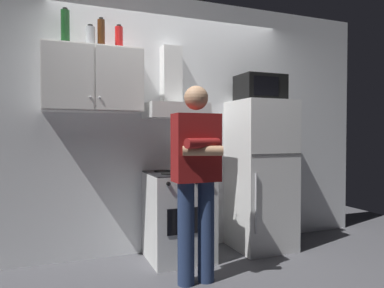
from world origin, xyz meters
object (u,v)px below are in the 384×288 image
(range_hood, at_px, (174,99))
(cooking_pot, at_px, (195,165))
(stove_oven, at_px, (178,215))
(microwave, at_px, (260,88))
(bottle_rum_dark, at_px, (101,33))
(bottle_wine_green, at_px, (65,28))
(bottle_soda_red, at_px, (119,38))
(person_standing, at_px, (196,175))
(upper_cabinet, at_px, (93,80))
(bottle_canister_steel, at_px, (90,37))
(refrigerator, at_px, (261,175))

(range_hood, distance_m, cooking_pot, 0.72)
(cooking_pot, bearing_deg, stove_oven, 137.51)
(microwave, xyz_separation_m, bottle_rum_dark, (-1.67, 0.09, 0.44))
(microwave, xyz_separation_m, bottle_wine_green, (-1.99, 0.13, 0.47))
(microwave, distance_m, bottle_soda_red, 1.57)
(microwave, relative_size, bottle_wine_green, 1.40)
(microwave, xyz_separation_m, person_standing, (-1.00, -0.62, -0.84))
(bottle_rum_dark, bearing_deg, range_hood, 1.71)
(upper_cabinet, height_order, bottle_wine_green, bottle_wine_green)
(person_standing, relative_size, bottle_rum_dark, 5.88)
(microwave, xyz_separation_m, cooking_pot, (-0.82, -0.14, -0.80))
(upper_cabinet, distance_m, stove_oven, 1.55)
(bottle_soda_red, bearing_deg, person_standing, -56.17)
(upper_cabinet, bearing_deg, bottle_soda_red, 4.15)
(upper_cabinet, relative_size, bottle_canister_steel, 4.43)
(bottle_rum_dark, bearing_deg, microwave, -2.94)
(upper_cabinet, height_order, bottle_canister_steel, bottle_canister_steel)
(refrigerator, relative_size, bottle_rum_dark, 5.73)
(bottle_rum_dark, bearing_deg, refrigerator, -3.56)
(refrigerator, height_order, person_standing, person_standing)
(bottle_wine_green, bearing_deg, bottle_canister_steel, -11.67)
(refrigerator, distance_m, cooking_pot, 0.84)
(range_hood, bearing_deg, refrigerator, -7.55)
(microwave, bearing_deg, bottle_rum_dark, 177.06)
(cooking_pot, xyz_separation_m, bottle_soda_red, (-0.68, 0.26, 1.23))
(refrigerator, distance_m, bottle_canister_steel, 2.23)
(upper_cabinet, xyz_separation_m, bottle_rum_dark, (0.08, -0.02, 0.43))
(bottle_canister_steel, bearing_deg, bottle_wine_green, 168.33)
(microwave, distance_m, cooking_pot, 1.16)
(refrigerator, xyz_separation_m, person_standing, (-1.00, -0.61, 0.10))
(stove_oven, relative_size, bottle_wine_green, 2.54)
(bottle_wine_green, bearing_deg, upper_cabinet, -6.45)
(bottle_rum_dark, bearing_deg, cooking_pot, -14.71)
(refrigerator, height_order, bottle_soda_red, bottle_soda_red)
(refrigerator, relative_size, bottle_wine_green, 4.66)
(bottle_canister_steel, bearing_deg, refrigerator, -3.45)
(cooking_pot, bearing_deg, microwave, 9.57)
(stove_oven, bearing_deg, upper_cabinet, 171.10)
(upper_cabinet, relative_size, cooking_pot, 2.96)
(person_standing, xyz_separation_m, bottle_soda_red, (-0.50, 0.75, 1.26))
(bottle_wine_green, bearing_deg, range_hood, -1.42)
(cooking_pot, bearing_deg, bottle_wine_green, 166.92)
(upper_cabinet, bearing_deg, refrigerator, -4.07)
(cooking_pot, distance_m, bottle_canister_steel, 1.55)
(person_standing, relative_size, bottle_canister_steel, 8.07)
(upper_cabinet, bearing_deg, cooking_pot, -14.73)
(stove_oven, relative_size, refrigerator, 0.55)
(microwave, height_order, bottle_soda_red, bottle_soda_red)
(upper_cabinet, xyz_separation_m, bottle_soda_red, (0.25, 0.02, 0.41))
(person_standing, bearing_deg, upper_cabinet, 135.74)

